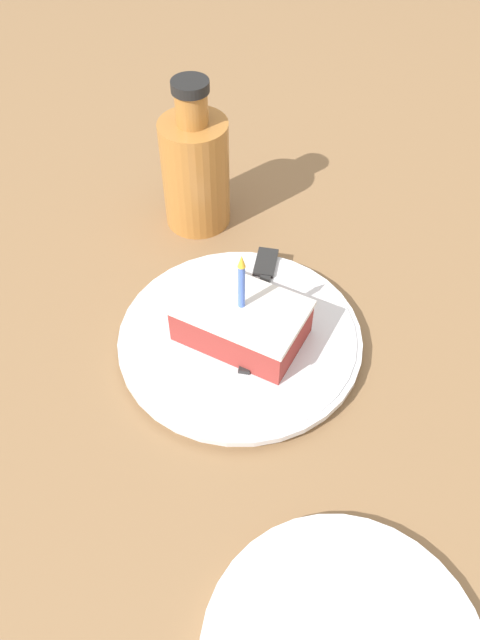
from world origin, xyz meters
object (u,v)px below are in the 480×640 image
object	(u,v)px
cake_slice	(240,322)
fork	(258,296)
bottle	(195,169)
plate	(240,339)

from	to	relation	value
cake_slice	fork	world-z (taller)	cake_slice
bottle	fork	bearing A→B (deg)	52.98
plate	fork	size ratio (longest dim) A/B	1.44
cake_slice	fork	xyz separation A→B (m)	(-0.06, -0.01, -0.02)
plate	cake_slice	size ratio (longest dim) A/B	2.02
plate	cake_slice	xyz separation A→B (m)	(0.00, 0.00, 0.03)
plate	fork	world-z (taller)	fork
plate	bottle	size ratio (longest dim) A/B	1.36
bottle	cake_slice	bearing A→B (deg)	42.09
plate	bottle	distance (m)	0.23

